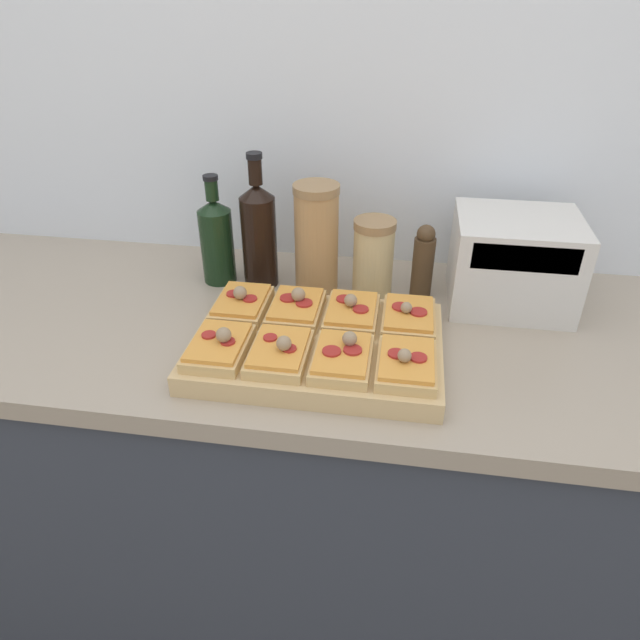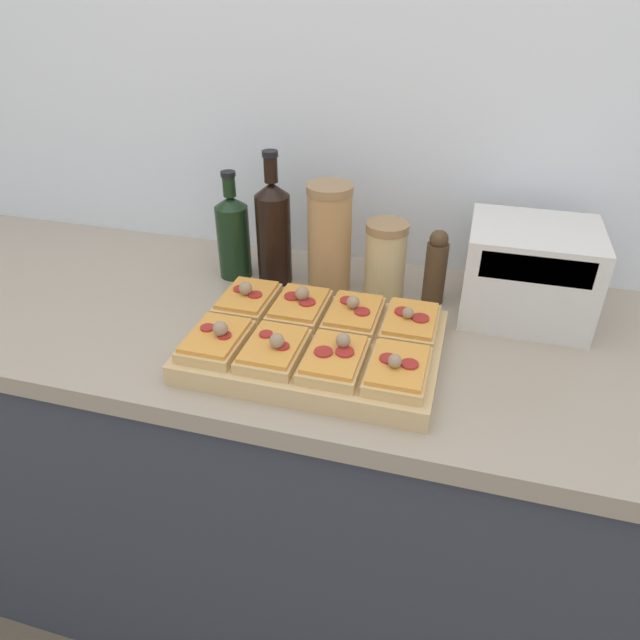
# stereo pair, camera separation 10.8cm
# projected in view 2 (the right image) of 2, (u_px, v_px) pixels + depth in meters

# --- Properties ---
(wall_back) EXTENTS (6.00, 0.06, 2.50)m
(wall_back) POSITION_uv_depth(u_px,v_px,m) (384.00, 129.00, 1.30)
(wall_back) COLOR silver
(wall_back) RESTS_ON ground_plane
(kitchen_counter) EXTENTS (2.63, 0.67, 0.94)m
(kitchen_counter) POSITION_uv_depth(u_px,v_px,m) (340.00, 484.00, 1.42)
(kitchen_counter) COLOR #333842
(kitchen_counter) RESTS_ON ground_plane
(cutting_board) EXTENTS (0.46, 0.32, 0.04)m
(cutting_board) POSITION_uv_depth(u_px,v_px,m) (316.00, 346.00, 1.08)
(cutting_board) COLOR tan
(cutting_board) RESTS_ON kitchen_counter
(pizza_slice_back_left) EXTENTS (0.10, 0.14, 0.05)m
(pizza_slice_back_left) POSITION_uv_depth(u_px,v_px,m) (248.00, 299.00, 1.16)
(pizza_slice_back_left) COLOR tan
(pizza_slice_back_left) RESTS_ON cutting_board
(pizza_slice_back_midleft) EXTENTS (0.10, 0.14, 0.06)m
(pizza_slice_back_midleft) POSITION_uv_depth(u_px,v_px,m) (300.00, 306.00, 1.13)
(pizza_slice_back_midleft) COLOR tan
(pizza_slice_back_midleft) RESTS_ON cutting_board
(pizza_slice_back_midright) EXTENTS (0.10, 0.14, 0.05)m
(pizza_slice_back_midright) POSITION_uv_depth(u_px,v_px,m) (354.00, 314.00, 1.11)
(pizza_slice_back_midright) COLOR tan
(pizza_slice_back_midright) RESTS_ON cutting_board
(pizza_slice_back_right) EXTENTS (0.10, 0.14, 0.05)m
(pizza_slice_back_right) POSITION_uv_depth(u_px,v_px,m) (411.00, 322.00, 1.08)
(pizza_slice_back_right) COLOR tan
(pizza_slice_back_right) RESTS_ON cutting_board
(pizza_slice_front_left) EXTENTS (0.10, 0.14, 0.06)m
(pizza_slice_front_left) POSITION_uv_depth(u_px,v_px,m) (216.00, 339.00, 1.03)
(pizza_slice_front_left) COLOR tan
(pizza_slice_front_left) RESTS_ON cutting_board
(pizza_slice_front_midleft) EXTENTS (0.10, 0.14, 0.05)m
(pizza_slice_front_midleft) POSITION_uv_depth(u_px,v_px,m) (274.00, 349.00, 1.01)
(pizza_slice_front_midleft) COLOR tan
(pizza_slice_front_midleft) RESTS_ON cutting_board
(pizza_slice_front_midright) EXTENTS (0.10, 0.14, 0.05)m
(pizza_slice_front_midright) POSITION_uv_depth(u_px,v_px,m) (335.00, 358.00, 0.98)
(pizza_slice_front_midright) COLOR tan
(pizza_slice_front_midright) RESTS_ON cutting_board
(pizza_slice_front_right) EXTENTS (0.10, 0.14, 0.05)m
(pizza_slice_front_right) POSITION_uv_depth(u_px,v_px,m) (398.00, 369.00, 0.96)
(pizza_slice_front_right) COLOR tan
(pizza_slice_front_right) RESTS_ON cutting_board
(olive_oil_bottle) EXTENTS (0.08, 0.08, 0.25)m
(olive_oil_bottle) POSITION_uv_depth(u_px,v_px,m) (233.00, 235.00, 1.31)
(olive_oil_bottle) COLOR black
(olive_oil_bottle) RESTS_ON kitchen_counter
(wine_bottle) EXTENTS (0.08, 0.08, 0.30)m
(wine_bottle) POSITION_uv_depth(u_px,v_px,m) (273.00, 231.00, 1.28)
(wine_bottle) COLOR black
(wine_bottle) RESTS_ON kitchen_counter
(grain_jar_tall) EXTENTS (0.10, 0.10, 0.24)m
(grain_jar_tall) POSITION_uv_depth(u_px,v_px,m) (329.00, 238.00, 1.25)
(grain_jar_tall) COLOR #AD7F4C
(grain_jar_tall) RESTS_ON kitchen_counter
(grain_jar_short) EXTENTS (0.09, 0.09, 0.17)m
(grain_jar_short) POSITION_uv_depth(u_px,v_px,m) (385.00, 260.00, 1.24)
(grain_jar_short) COLOR tan
(grain_jar_short) RESTS_ON kitchen_counter
(pepper_mill) EXTENTS (0.05, 0.05, 0.17)m
(pepper_mill) POSITION_uv_depth(u_px,v_px,m) (436.00, 268.00, 1.22)
(pepper_mill) COLOR #47331E
(pepper_mill) RESTS_ON kitchen_counter
(toaster_oven) EXTENTS (0.28, 0.22, 0.19)m
(toaster_oven) POSITION_uv_depth(u_px,v_px,m) (529.00, 272.00, 1.17)
(toaster_oven) COLOR beige
(toaster_oven) RESTS_ON kitchen_counter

